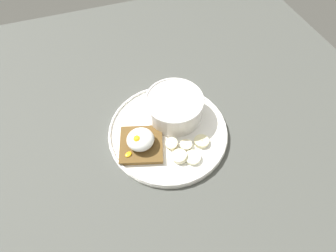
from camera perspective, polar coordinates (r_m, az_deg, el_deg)
The scene contains 10 objects.
ground_plane at distance 65.06cm, azimuth 0.00°, elevation -2.00°, with size 120.00×120.00×2.00cm, color #474944.
plate at distance 63.55cm, azimuth 0.00°, elevation -1.13°, with size 28.84×28.84×1.60cm.
oatmeal_bowl at distance 63.91cm, azimuth 1.37°, elevation 4.15°, with size 14.11×14.11×6.08cm.
toast_slice at distance 60.80cm, azimuth -5.83°, elevation -4.05°, with size 12.15×12.15×1.27cm.
poached_egg at distance 58.80cm, azimuth -6.08°, elevation -2.95°, with size 7.55×6.02×3.68cm.
banana_slice_front at distance 61.68cm, azimuth 7.30°, elevation -3.33°, with size 3.80×3.85×1.11cm.
banana_slice_left at distance 60.55cm, azimuth 3.92°, elevation -4.26°, with size 3.92×3.94×1.41cm.
banana_slice_back at distance 59.06cm, azimuth 2.75°, elevation -6.55°, with size 4.97×4.96×1.81cm.
banana_slice_right at distance 59.34cm, azimuth 5.36°, elevation -6.87°, with size 5.08×5.08×1.07cm.
banana_slice_inner at distance 60.46cm, azimuth 0.80°, elevation -3.91°, with size 4.10×4.03×1.89cm.
Camera 1 is at (11.47, 33.04, 55.86)cm, focal length 28.00 mm.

